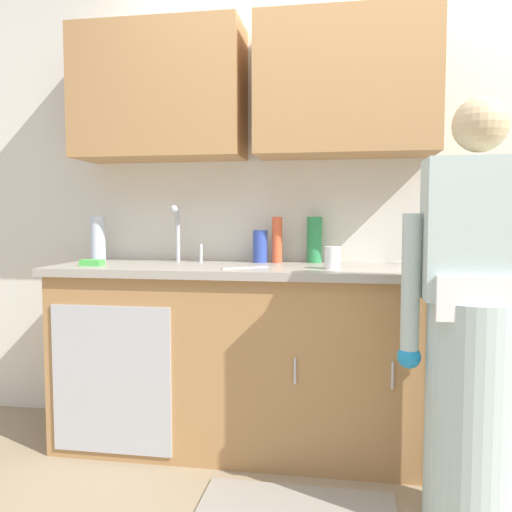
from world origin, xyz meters
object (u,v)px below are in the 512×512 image
Objects in this scene: bottle_soap at (314,240)px; sponge at (92,263)px; knife_on_counter at (245,268)px; bottle_cleaner_spray at (98,238)px; bottle_water_short at (260,246)px; bottle_water_tall at (427,247)px; sink at (177,267)px; cup_by_sink at (333,258)px; bottle_dish_liquid at (277,240)px; person_at_sink at (474,350)px.

bottle_soap reaches higher than sponge.
bottle_soap reaches higher than knife_on_counter.
bottle_cleaner_spray is at bearing 125.92° from knife_on_counter.
bottle_soap is 1.17m from sponge.
bottle_soap is at bearing 3.09° from bottle_cleaner_spray.
bottle_water_short is at bearing 21.77° from sponge.
bottle_water_short is 0.73× the size of knife_on_counter.
bottle_water_tall is 0.95m from knife_on_counter.
cup_by_sink is (0.81, -0.12, 0.07)m from sink.
sponge reaches higher than knife_on_counter.
knife_on_counter is (-0.11, -0.33, -0.12)m from bottle_dish_liquid.
cup_by_sink is at bearing -73.24° from bottle_soap.
sink is 0.43m from sponge.
bottle_soap is (0.20, 0.05, -0.00)m from bottle_dish_liquid.
bottle_water_short is at bearing 23.82° from sink.
bottle_dish_liquid is at bearing 36.49° from knife_on_counter.
knife_on_counter is 2.18× the size of sponge.
person_at_sink is 6.41× the size of bottle_cleaner_spray.
person_at_sink reaches higher than bottle_soap.
knife_on_counter is at bearing 154.64° from person_at_sink.
bottle_water_short is 0.35m from knife_on_counter.
knife_on_counter is at bearing -129.03° from bottle_soap.
person_at_sink is 1.83m from sponge.
person_at_sink reaches higher than bottle_cleaner_spray.
bottle_dish_liquid and bottle_soap have the same top height.
bottle_soap is 2.25× the size of sponge.
cup_by_sink is at bearing -44.91° from bottle_dish_liquid.
bottle_water_short is (0.93, 0.02, -0.04)m from bottle_cleaner_spray.
knife_on_counter is (-0.42, -0.03, -0.05)m from cup_by_sink.
sponge is (-1.69, -0.31, -0.08)m from bottle_water_tall.
bottle_water_short is (-0.93, 0.79, 0.34)m from person_at_sink.
bottle_cleaner_spray is 1.02× the size of bottle_dish_liquid.
person_at_sink is 8.85× the size of bottle_water_tall.
person_at_sink is at bearing -40.22° from bottle_water_short.
bottle_dish_liquid is 1.42× the size of bottle_water_short.
sink is 4.68× the size of cup_by_sink.
sponge is at bearing -179.04° from cup_by_sink.
bottle_soap is at bearing 13.98° from bottle_dish_liquid.
bottle_cleaner_spray is 1.22m from bottle_soap.
bottle_dish_liquid is 0.10m from bottle_water_short.
bottle_dish_liquid is 0.97m from sponge.
bottle_cleaner_spray is 1.38× the size of bottle_water_tall.
person_at_sink is 6.53× the size of bottle_soap.
sink is at bearing -160.32° from bottle_dish_liquid.
cup_by_sink is (1.33, -0.29, -0.07)m from bottle_cleaner_spray.
bottle_water_short is 1.59× the size of sponge.
person_at_sink is at bearing -14.81° from sponge.
bottle_soap is (0.29, 0.05, 0.04)m from bottle_water_short.
bottle_water_short is at bearing 179.04° from bottle_water_tall.
bottle_soap is (-0.58, 0.06, 0.03)m from bottle_water_tall.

